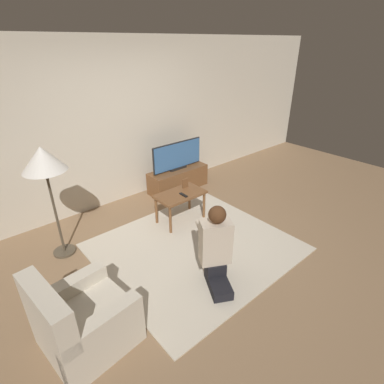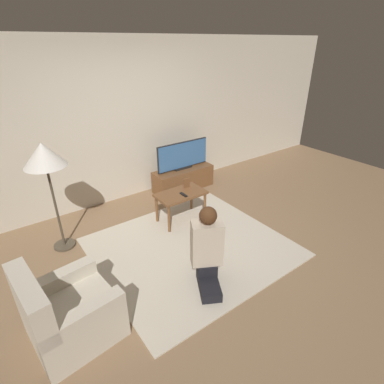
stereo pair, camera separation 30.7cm
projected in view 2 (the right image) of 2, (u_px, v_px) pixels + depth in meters
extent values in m
plane|color=#896B4C|center=(192.00, 247.00, 4.05)|extent=(10.00, 10.00, 0.00)
cube|color=beige|center=(121.00, 123.00, 4.85)|extent=(10.00, 0.06, 2.60)
cube|color=beige|center=(192.00, 247.00, 4.05)|extent=(2.41, 2.20, 0.02)
cube|color=brown|center=(183.00, 179.00, 5.58)|extent=(1.13, 0.40, 0.40)
cube|color=black|center=(183.00, 168.00, 5.48)|extent=(0.35, 0.08, 0.04)
cube|color=black|center=(183.00, 155.00, 5.37)|extent=(1.04, 0.03, 0.48)
cube|color=#38669E|center=(183.00, 155.00, 5.37)|extent=(1.01, 0.04, 0.45)
cube|color=brown|center=(181.00, 194.00, 4.46)|extent=(0.73, 0.43, 0.04)
cylinder|color=brown|center=(169.00, 219.00, 4.27)|extent=(0.04, 0.04, 0.44)
cylinder|color=brown|center=(205.00, 206.00, 4.62)|extent=(0.04, 0.04, 0.44)
cylinder|color=brown|center=(157.00, 210.00, 4.52)|extent=(0.04, 0.04, 0.44)
cylinder|color=brown|center=(191.00, 198.00, 4.87)|extent=(0.04, 0.04, 0.44)
cylinder|color=#4C4233|center=(65.00, 245.00, 4.08)|extent=(0.28, 0.28, 0.03)
cylinder|color=#4C4233|center=(54.00, 199.00, 3.76)|extent=(0.03, 0.03, 1.39)
cone|color=silver|center=(43.00, 155.00, 3.49)|extent=(0.50, 0.50, 0.29)
cube|color=beige|center=(75.00, 318.00, 2.79)|extent=(0.81, 0.78, 0.39)
cube|color=beige|center=(31.00, 302.00, 2.43)|extent=(0.23, 0.72, 0.43)
cube|color=beige|center=(87.00, 333.00, 2.57)|extent=(0.75, 0.22, 0.53)
cube|color=beige|center=(61.00, 295.00, 2.94)|extent=(0.75, 0.22, 0.53)
cube|color=black|center=(209.00, 285.00, 3.33)|extent=(0.40, 0.49, 0.11)
cube|color=black|center=(206.00, 266.00, 3.43)|extent=(0.31, 0.32, 0.14)
cube|color=#C1B29E|center=(207.00, 243.00, 3.28)|extent=(0.39, 0.34, 0.51)
sphere|color=tan|center=(208.00, 216.00, 3.12)|extent=(0.19, 0.19, 0.19)
sphere|color=#4C2D19|center=(208.00, 216.00, 3.09)|extent=(0.19, 0.19, 0.19)
cube|color=black|center=(202.00, 223.00, 3.59)|extent=(0.13, 0.10, 0.04)
cylinder|color=#C1B29E|center=(212.00, 228.00, 3.50)|extent=(0.20, 0.30, 0.07)
cylinder|color=#C1B29E|center=(195.00, 229.00, 3.47)|extent=(0.20, 0.30, 0.07)
cube|color=brown|center=(187.00, 183.00, 4.59)|extent=(0.11, 0.01, 0.15)
cube|color=black|center=(184.00, 195.00, 4.38)|extent=(0.04, 0.15, 0.02)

